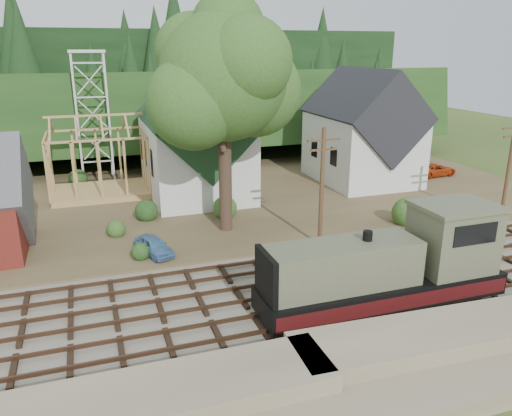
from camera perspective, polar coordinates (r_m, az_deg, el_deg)
name	(u,v)px	position (r m, az deg, el deg)	size (l,w,h in m)	color
ground	(241,302)	(26.44, -1.69, -10.64)	(140.00, 140.00, 0.00)	#384C1E
embankment	(310,408)	(19.84, 6.21, -21.74)	(64.00, 5.00, 1.60)	#7F7259
railroad_bed	(241,300)	(26.40, -1.69, -10.49)	(64.00, 11.00, 0.16)	#726B5B
village_flat	(178,202)	(42.65, -8.91, 0.65)	(64.00, 26.00, 0.30)	brown
hillside	(144,151)	(65.80, -12.72, 6.38)	(70.00, 28.00, 8.00)	#1E3F19
ridge	(131,132)	(81.49, -14.07, 8.44)	(80.00, 20.00, 12.00)	black
church	(195,139)	(43.45, -7.02, 7.88)	(8.40, 15.17, 13.00)	silver
farmhouse	(363,133)	(48.73, 12.08, 8.33)	(8.40, 10.80, 10.60)	silver
timber_frame	(98,161)	(45.20, -17.56, 5.10)	(8.20, 6.20, 6.99)	tan
lattice_tower	(89,77)	(50.29, -18.56, 14.04)	(3.20, 3.20, 12.12)	silver
big_tree	(226,86)	(33.61, -3.49, 13.74)	(10.90, 8.40, 14.70)	#38281E
telegraph_pole_near	(322,186)	(31.82, 7.53, 2.46)	(2.20, 0.28, 8.00)	#4C331E
telegraph_pole_far	(509,169)	(40.64, 26.92, 4.04)	(2.20, 0.28, 8.00)	#4C331E
locomotive	(392,268)	(25.82, 15.29, -6.60)	(12.56, 3.14, 5.01)	black
car_blue	(154,246)	(31.73, -11.58, -4.24)	(1.35, 3.35, 1.14)	#5687B9
car_red	(435,170)	(53.38, 19.80, 4.14)	(2.03, 4.40, 1.22)	#BE380F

